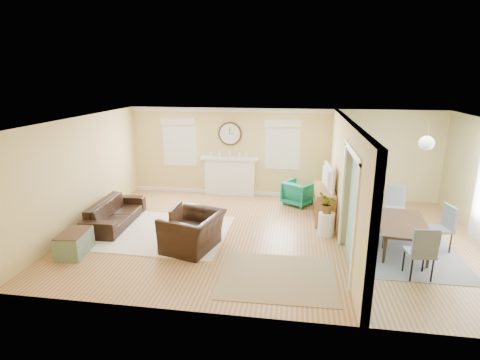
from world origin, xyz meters
name	(u,v)px	position (x,y,z in m)	size (l,w,h in m)	color
floor	(273,236)	(0.00, 0.00, 0.00)	(9.00, 9.00, 0.00)	brown
wall_back	(281,153)	(0.00, 3.00, 1.30)	(9.00, 0.02, 2.60)	#DDC26A
wall_front	(261,238)	(0.00, -3.00, 1.30)	(9.00, 0.02, 2.60)	#DDC26A
wall_left	(82,173)	(-4.50, 0.00, 1.30)	(0.02, 6.00, 2.60)	#DDC26A
ceiling	(276,120)	(0.00, 0.00, 2.60)	(9.00, 6.00, 0.02)	white
partition	(345,178)	(1.51, 0.28, 1.36)	(0.17, 6.00, 2.60)	#DDC26A
fireplace	(230,176)	(-1.50, 2.88, 0.60)	(1.70, 0.30, 1.17)	white
wall_clock	(230,134)	(-1.50, 2.97, 1.85)	(0.70, 0.07, 0.70)	#462D1C
window_left	(179,139)	(-3.05, 2.95, 1.66)	(1.05, 0.13, 1.42)	white
window_right	(283,142)	(0.05, 2.95, 1.66)	(1.05, 0.13, 1.42)	white
pendant	(426,143)	(3.00, 0.00, 2.20)	(0.30, 0.30, 0.55)	gold
rug_cream	(166,232)	(-2.46, -0.18, 0.01)	(2.80, 2.42, 0.01)	#EFE1C9
rug_jute	(277,277)	(0.19, -1.79, 0.01)	(2.08, 1.70, 0.01)	#9E8869
rug_grey	(401,248)	(2.69, -0.24, 0.01)	(2.19, 2.74, 0.01)	slate
sofa	(115,213)	(-3.84, 0.13, 0.30)	(2.05, 0.80, 0.60)	black
eames_chair	(193,232)	(-1.61, -0.89, 0.39)	(1.19, 1.04, 0.77)	black
green_chair	(299,193)	(0.56, 2.27, 0.34)	(0.72, 0.74, 0.67)	#17734B
trunk	(74,243)	(-3.92, -1.47, 0.23)	(0.59, 0.86, 0.47)	slate
credenza	(324,204)	(1.18, 1.26, 0.40)	(0.48, 1.40, 0.80)	#A1673C
tv	(325,177)	(1.17, 1.26, 1.10)	(1.04, 0.14, 0.60)	black
garden_stool	(326,224)	(1.18, 0.24, 0.26)	(0.36, 0.36, 0.53)	white
potted_plant	(327,203)	(1.18, 0.24, 0.76)	(0.42, 0.36, 0.47)	#337F33
dining_table	(402,235)	(2.69, -0.24, 0.30)	(1.70, 0.95, 0.60)	#462D1C
dining_chair_n	(396,204)	(2.79, 0.86, 0.60)	(0.51, 0.51, 1.02)	slate
dining_chair_s	(420,247)	(2.67, -1.40, 0.59)	(0.48, 0.48, 0.99)	slate
dining_chair_w	(374,224)	(2.12, -0.20, 0.50)	(0.47, 0.47, 0.86)	white
dining_chair_e	(440,224)	(3.41, -0.18, 0.57)	(0.50, 0.50, 0.97)	slate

